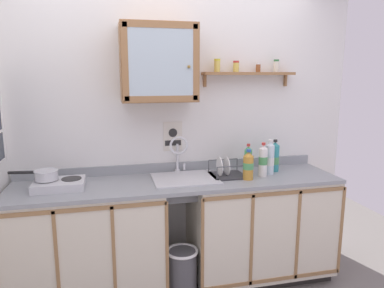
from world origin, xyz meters
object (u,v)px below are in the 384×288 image
object	(u,v)px
bottle_detergent_teal_3	(275,157)
warning_sign	(173,137)
sink	(184,182)
bottle_water_clear_1	(270,159)
bottle_juice_amber_0	(248,166)
dish_rack	(226,172)
bottle_soda_green_2	(248,161)
wall_cabinet	(158,63)
saucepan	(45,175)
hot_plate_stove	(59,184)
bottle_opaque_white_4	(263,161)
trash_bin	(182,274)

from	to	relation	value
bottle_detergent_teal_3	warning_sign	world-z (taller)	warning_sign
sink	bottle_water_clear_1	bearing A→B (deg)	-2.37
bottle_juice_amber_0	dish_rack	world-z (taller)	bottle_juice_amber_0
warning_sign	bottle_soda_green_2	bearing A→B (deg)	-22.18
dish_rack	wall_cabinet	size ratio (longest dim) A/B	0.47
saucepan	dish_rack	world-z (taller)	dish_rack
hot_plate_stove	dish_rack	bearing A→B (deg)	1.17
bottle_water_clear_1	bottle_juice_amber_0	bearing A→B (deg)	-155.84
hot_plate_stove	wall_cabinet	size ratio (longest dim) A/B	0.61
hot_plate_stove	bottle_soda_green_2	world-z (taller)	bottle_soda_green_2
bottle_juice_amber_0	bottle_opaque_white_4	xyz separation A→B (m)	(0.15, 0.06, 0.02)
warning_sign	trash_bin	xyz separation A→B (m)	(-0.02, -0.48, -1.02)
bottle_juice_amber_0	trash_bin	size ratio (longest dim) A/B	0.58
hot_plate_stove	warning_sign	distance (m)	1.00
sink	bottle_detergent_teal_3	size ratio (longest dim) A/B	1.84
bottle_detergent_teal_3	bottle_opaque_white_4	bearing A→B (deg)	-142.83
hot_plate_stove	bottle_detergent_teal_3	size ratio (longest dim) A/B	1.30
dish_rack	warning_sign	distance (m)	0.55
dish_rack	hot_plate_stove	bearing A→B (deg)	-178.83
bottle_juice_amber_0	sink	bearing A→B (deg)	164.51
bottle_soda_green_2	trash_bin	distance (m)	1.06
hot_plate_stove	warning_sign	world-z (taller)	warning_sign
bottle_juice_amber_0	wall_cabinet	world-z (taller)	wall_cabinet
saucepan	bottle_detergent_teal_3	world-z (taller)	bottle_detergent_teal_3
wall_cabinet	warning_sign	xyz separation A→B (m)	(0.14, 0.16, -0.61)
bottle_opaque_white_4	warning_sign	world-z (taller)	warning_sign
sink	trash_bin	world-z (taller)	sink
warning_sign	bottle_juice_amber_0	bearing A→B (deg)	-35.24
bottle_juice_amber_0	wall_cabinet	bearing A→B (deg)	161.41
sink	bottle_soda_green_2	size ratio (longest dim) A/B	1.96
sink	bottle_detergent_teal_3	distance (m)	0.84
dish_rack	trash_bin	world-z (taller)	dish_rack
dish_rack	wall_cabinet	world-z (taller)	wall_cabinet
bottle_soda_green_2	bottle_opaque_white_4	size ratio (longest dim) A/B	0.92
dish_rack	bottle_soda_green_2	bearing A→B (deg)	4.08
bottle_juice_amber_0	bottle_soda_green_2	distance (m)	0.15
wall_cabinet	dish_rack	bearing A→B (deg)	-10.79
bottle_water_clear_1	wall_cabinet	world-z (taller)	wall_cabinet
saucepan	bottle_water_clear_1	size ratio (longest dim) A/B	1.19
hot_plate_stove	wall_cabinet	world-z (taller)	wall_cabinet
bottle_soda_green_2	dish_rack	bearing A→B (deg)	-175.92
bottle_juice_amber_0	wall_cabinet	distance (m)	1.08
saucepan	bottle_water_clear_1	world-z (taller)	bottle_water_clear_1
bottle_water_clear_1	warning_sign	world-z (taller)	warning_sign
sink	bottle_water_clear_1	distance (m)	0.76
hot_plate_stove	wall_cabinet	bearing A→B (deg)	9.47
hot_plate_stove	bottle_juice_amber_0	world-z (taller)	bottle_juice_amber_0
bottle_detergent_teal_3	wall_cabinet	world-z (taller)	wall_cabinet
saucepan	dish_rack	bearing A→B (deg)	0.23
saucepan	trash_bin	bearing A→B (deg)	-12.15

